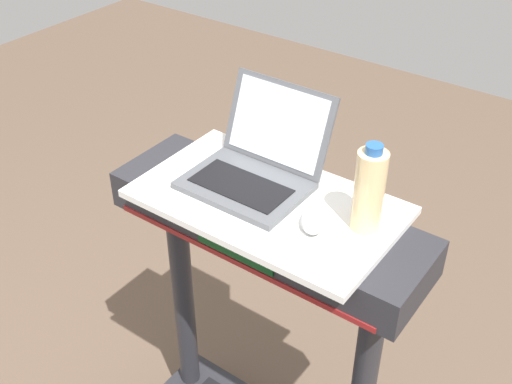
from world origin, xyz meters
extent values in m
cylinder|color=#28282D|center=(-0.34, 0.70, 0.57)|extent=(0.07, 0.07, 0.84)
cube|color=#28282D|center=(0.00, 0.70, 1.04)|extent=(0.90, 0.28, 0.11)
cube|color=#0C3F19|center=(0.00, 0.56, 1.04)|extent=(0.24, 0.01, 0.06)
cube|color=maroon|center=(0.00, 0.56, 1.00)|extent=(0.81, 0.00, 0.02)
cube|color=white|center=(0.00, 0.70, 1.11)|extent=(0.69, 0.41, 0.02)
cube|color=#515459|center=(-0.08, 0.70, 1.13)|extent=(0.32, 0.23, 0.02)
cube|color=black|center=(-0.08, 0.69, 1.14)|extent=(0.26, 0.13, 0.00)
cube|color=#515459|center=(-0.08, 0.86, 1.25)|extent=(0.32, 0.09, 0.22)
cube|color=white|center=(-0.08, 0.86, 1.25)|extent=(0.28, 0.07, 0.19)
ellipsoid|color=#B2B2B7|center=(0.16, 0.67, 1.14)|extent=(0.11, 0.12, 0.03)
cylinder|color=beige|center=(0.26, 0.74, 1.23)|extent=(0.07, 0.07, 0.21)
cylinder|color=#2659A5|center=(0.26, 0.74, 1.34)|extent=(0.04, 0.04, 0.02)
camera|label=1|loc=(0.77, -0.42, 2.10)|focal=44.82mm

